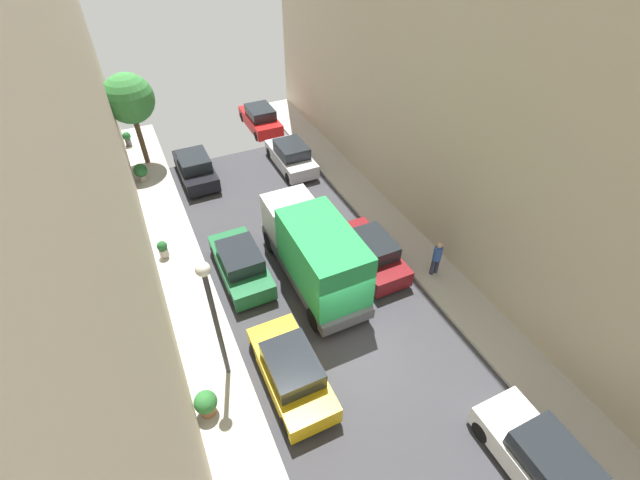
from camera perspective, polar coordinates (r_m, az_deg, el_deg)
name	(u,v)px	position (r m, az deg, el deg)	size (l,w,h in m)	color
ground	(357,350)	(16.57, 4.98, -14.27)	(32.00, 32.00, 0.00)	#38383D
sidewalk_left	(226,403)	(15.65, -12.32, -20.27)	(2.00, 44.00, 0.15)	#B7B2A8
sidewalk_right	(465,304)	(18.71, 18.63, -8.09)	(2.00, 44.00, 0.15)	#B7B2A8
building_right	(635,68)	(16.95, 36.26, 17.88)	(6.00, 44.00, 17.95)	beige
parked_car_left_2	(291,371)	(15.20, -3.79, -16.88)	(1.78, 4.20, 1.57)	gold
parked_car_left_3	(241,264)	(18.76, -10.44, -3.12)	(1.78, 4.20, 1.57)	#1E6638
parked_car_left_4	(195,168)	(25.60, -16.17, 9.13)	(1.78, 4.20, 1.57)	black
parked_car_right_1	(545,463)	(15.23, 27.58, -24.72)	(1.78, 4.20, 1.57)	white
parked_car_right_2	(370,252)	(19.12, 6.69, -1.62)	(1.78, 4.20, 1.57)	maroon
parked_car_right_3	(291,156)	(25.79, -3.82, 10.99)	(1.78, 4.20, 1.57)	silver
parked_car_right_4	(260,119)	(30.41, -7.89, 15.59)	(1.78, 4.20, 1.57)	red
delivery_truck	(314,251)	(17.46, -0.79, -1.49)	(2.26, 6.60, 3.38)	#4C4C51
pedestrian	(437,257)	(18.89, 15.19, -2.22)	(0.40, 0.36, 1.72)	#2D334C
street_tree_0	(129,99)	(26.65, -23.96, 16.68)	(2.71, 2.71, 5.29)	brown
potted_plant_0	(206,403)	(15.09, -14.86, -20.15)	(0.74, 0.74, 0.96)	brown
potted_plant_2	(127,138)	(30.40, -24.17, 12.24)	(0.50, 0.50, 0.89)	slate
potted_plant_3	(141,172)	(26.32, -22.61, 8.36)	(0.74, 0.74, 1.00)	#B2A899
potted_plant_4	(163,249)	(20.60, -20.08, -1.09)	(0.46, 0.46, 0.83)	#B2A899
lamp_post	(212,306)	(13.42, -14.08, -8.49)	(0.44, 0.44, 5.26)	#333338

